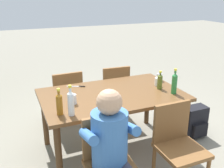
# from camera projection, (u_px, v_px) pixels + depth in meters

# --- Properties ---
(ground_plane) EXTENTS (24.00, 24.00, 0.00)m
(ground_plane) POSITION_uv_depth(u_px,v_px,m) (112.00, 148.00, 3.36)
(ground_plane) COLOR gray
(dining_table) EXTENTS (1.68, 1.03, 0.77)m
(dining_table) POSITION_uv_depth(u_px,v_px,m) (112.00, 100.00, 3.12)
(dining_table) COLOR brown
(dining_table) RESTS_ON ground_plane
(chair_near_left) EXTENTS (0.45, 0.45, 0.87)m
(chair_near_left) POSITION_uv_depth(u_px,v_px,m) (109.00, 159.00, 2.35)
(chair_near_left) COLOR brown
(chair_near_left) RESTS_ON ground_plane
(chair_far_right) EXTENTS (0.47, 0.47, 0.87)m
(chair_far_right) POSITION_uv_depth(u_px,v_px,m) (114.00, 89.00, 4.03)
(chair_far_right) COLOR brown
(chair_far_right) RESTS_ON ground_plane
(chair_far_left) EXTENTS (0.45, 0.45, 0.87)m
(chair_far_left) POSITION_uv_depth(u_px,v_px,m) (67.00, 96.00, 3.76)
(chair_far_left) COLOR brown
(chair_far_left) RESTS_ON ground_plane
(chair_near_right) EXTENTS (0.44, 0.44, 0.87)m
(chair_near_right) POSITION_uv_depth(u_px,v_px,m) (177.00, 141.00, 2.62)
(chair_near_right) COLOR brown
(chair_near_right) RESTS_ON ground_plane
(person_in_white_shirt) EXTENTS (0.47, 0.61, 1.18)m
(person_in_white_shirt) POSITION_uv_depth(u_px,v_px,m) (113.00, 150.00, 2.19)
(person_in_white_shirt) COLOR #3D70B2
(person_in_white_shirt) RESTS_ON ground_plane
(bottle_amber) EXTENTS (0.06, 0.06, 0.28)m
(bottle_amber) POSITION_uv_depth(u_px,v_px,m) (59.00, 103.00, 2.53)
(bottle_amber) COLOR #996019
(bottle_amber) RESTS_ON dining_table
(bottle_clear) EXTENTS (0.06, 0.06, 0.32)m
(bottle_clear) POSITION_uv_depth(u_px,v_px,m) (71.00, 102.00, 2.51)
(bottle_clear) COLOR white
(bottle_clear) RESTS_ON dining_table
(bottle_olive) EXTENTS (0.06, 0.06, 0.23)m
(bottle_olive) POSITION_uv_depth(u_px,v_px,m) (160.00, 81.00, 3.21)
(bottle_olive) COLOR #566623
(bottle_olive) RESTS_ON dining_table
(bottle_green) EXTENTS (0.06, 0.06, 0.31)m
(bottle_green) POSITION_uv_depth(u_px,v_px,m) (174.00, 83.00, 3.05)
(bottle_green) COLOR #287A38
(bottle_green) RESTS_ON dining_table
(cup_white) EXTENTS (0.07, 0.07, 0.11)m
(cup_white) POSITION_uv_depth(u_px,v_px,m) (157.00, 82.00, 3.34)
(cup_white) COLOR white
(cup_white) RESTS_ON dining_table
(cup_terracotta) EXTENTS (0.08, 0.08, 0.08)m
(cup_terracotta) POSITION_uv_depth(u_px,v_px,m) (111.00, 100.00, 2.81)
(cup_terracotta) COLOR #BC6B47
(cup_terracotta) RESTS_ON dining_table
(cup_glass) EXTENTS (0.07, 0.07, 0.11)m
(cup_glass) POSITION_uv_depth(u_px,v_px,m) (74.00, 99.00, 2.79)
(cup_glass) COLOR silver
(cup_glass) RESTS_ON dining_table
(cup_steel) EXTENTS (0.08, 0.08, 0.10)m
(cup_steel) POSITION_uv_depth(u_px,v_px,m) (159.00, 77.00, 3.52)
(cup_steel) COLOR #B2B7BC
(cup_steel) RESTS_ON dining_table
(table_knife) EXTENTS (0.22, 0.12, 0.01)m
(table_knife) POSITION_uv_depth(u_px,v_px,m) (77.00, 86.00, 3.31)
(table_knife) COLOR silver
(table_knife) RESTS_ON dining_table
(backpack_by_near_side) EXTENTS (0.32, 0.25, 0.44)m
(backpack_by_near_side) POSITION_uv_depth(u_px,v_px,m) (195.00, 122.00, 3.59)
(backpack_by_near_side) COLOR black
(backpack_by_near_side) RESTS_ON ground_plane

